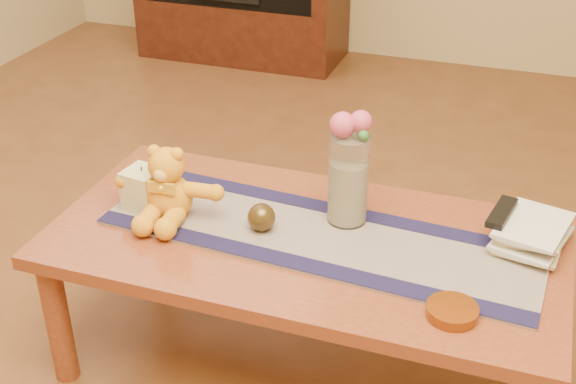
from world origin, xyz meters
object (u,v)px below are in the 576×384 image
(teddy_bear, at_px, (169,183))
(amber_dish, at_px, (452,311))
(bronze_ball, at_px, (261,217))
(glass_vase, at_px, (348,179))
(tv_remote, at_px, (502,212))
(pillar_candle, at_px, (143,189))
(book_bottom, at_px, (499,234))

(teddy_bear, bearing_deg, amber_dish, -17.14)
(teddy_bear, height_order, bronze_ball, teddy_bear)
(teddy_bear, relative_size, glass_vase, 1.15)
(tv_remote, height_order, amber_dish, tv_remote)
(bronze_ball, bearing_deg, glass_vase, 31.03)
(pillar_candle, bearing_deg, tv_remote, 9.84)
(book_bottom, bearing_deg, teddy_bear, -160.33)
(tv_remote, xyz_separation_m, amber_dish, (-0.07, -0.37, -0.07))
(glass_vase, bearing_deg, tv_remote, 7.07)
(tv_remote, bearing_deg, amber_dish, -90.15)
(pillar_candle, bearing_deg, amber_dish, -12.30)
(book_bottom, distance_m, amber_dish, 0.39)
(pillar_candle, xyz_separation_m, glass_vase, (0.57, 0.12, 0.07))
(amber_dish, bearing_deg, book_bottom, 79.41)
(teddy_bear, relative_size, amber_dish, 2.43)
(book_bottom, bearing_deg, amber_dish, -93.14)
(bronze_ball, height_order, tv_remote, tv_remote)
(glass_vase, bearing_deg, pillar_candle, -168.20)
(pillar_candle, xyz_separation_m, tv_remote, (0.98, 0.17, 0.02))
(book_bottom, xyz_separation_m, tv_remote, (-0.00, -0.01, 0.07))
(teddy_bear, xyz_separation_m, bronze_ball, (0.27, 0.01, -0.06))
(teddy_bear, bearing_deg, tv_remote, 7.22)
(pillar_candle, distance_m, book_bottom, 1.00)
(bronze_ball, bearing_deg, teddy_bear, -178.39)
(teddy_bear, bearing_deg, pillar_candle, 167.21)
(bronze_ball, relative_size, amber_dish, 0.63)
(teddy_bear, height_order, book_bottom, teddy_bear)
(book_bottom, height_order, tv_remote, tv_remote)
(teddy_bear, distance_m, pillar_candle, 0.10)
(book_bottom, bearing_deg, glass_vase, -164.17)
(glass_vase, distance_m, tv_remote, 0.42)
(bronze_ball, bearing_deg, tv_remote, 15.88)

